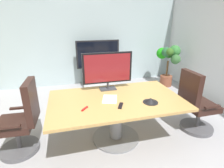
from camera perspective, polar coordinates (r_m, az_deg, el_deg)
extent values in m
plane|color=#99999E|center=(2.95, 2.48, -18.92)|extent=(7.05, 7.05, 0.00)
cube|color=#9EB2B7|center=(5.27, -7.28, 14.41)|extent=(5.28, 0.10, 2.64)
cube|color=#B2894C|center=(2.70, 1.35, -5.19)|extent=(2.00, 1.19, 0.04)
cylinder|color=slate|center=(2.88, 1.29, -11.66)|extent=(0.20, 0.20, 0.68)
cylinder|color=slate|center=(3.07, 1.24, -16.81)|extent=(0.76, 0.76, 0.03)
cylinder|color=#4C4C51|center=(3.16, -27.56, -17.99)|extent=(0.56, 0.56, 0.06)
cylinder|color=#4C4C51|center=(3.04, -28.23, -14.85)|extent=(0.07, 0.07, 0.36)
cube|color=black|center=(2.92, -28.97, -11.29)|extent=(0.50, 0.50, 0.10)
cube|color=black|center=(2.70, -24.70, -5.17)|extent=(0.11, 0.46, 0.60)
cube|color=black|center=(3.08, -27.72, -6.87)|extent=(0.28, 0.06, 0.03)
cube|color=black|center=(2.65, -30.50, -11.95)|extent=(0.28, 0.06, 0.03)
cylinder|color=#4C4C51|center=(3.61, 25.59, -12.48)|extent=(0.56, 0.56, 0.06)
cylinder|color=#4C4C51|center=(3.50, 26.13, -9.58)|extent=(0.07, 0.07, 0.36)
cube|color=black|center=(3.41, 26.70, -6.36)|extent=(0.48, 0.48, 0.10)
cube|color=black|center=(3.11, 23.90, -1.71)|extent=(0.09, 0.46, 0.60)
cube|color=black|center=(3.18, 29.76, -6.43)|extent=(0.28, 0.05, 0.03)
cube|color=black|center=(3.52, 24.08, -2.90)|extent=(0.28, 0.05, 0.03)
cube|color=#333338|center=(3.05, -1.35, -1.50)|extent=(0.28, 0.18, 0.02)
cylinder|color=#333338|center=(3.03, -1.36, -0.48)|extent=(0.04, 0.04, 0.10)
cube|color=black|center=(2.94, -1.46, 5.24)|extent=(0.84, 0.04, 0.52)
cube|color=maroon|center=(2.93, -1.37, 5.14)|extent=(0.77, 0.01, 0.47)
cube|color=#B7BABC|center=(5.17, -4.42, 2.53)|extent=(0.90, 0.36, 0.55)
cube|color=black|center=(4.99, -4.59, 9.62)|extent=(1.20, 0.06, 0.76)
cube|color=black|center=(4.96, -4.52, 9.55)|extent=(1.12, 0.01, 0.69)
cylinder|color=brown|center=(5.41, 17.04, 1.06)|extent=(0.34, 0.34, 0.30)
cylinder|color=brown|center=(5.30, 17.45, 4.83)|extent=(0.05, 0.05, 0.44)
sphere|color=#306E32|center=(5.24, 19.63, 10.05)|extent=(0.32, 0.32, 0.32)
sphere|color=#1D5F19|center=(5.33, 17.99, 9.31)|extent=(0.25, 0.25, 0.25)
sphere|color=#1B9715|center=(5.36, 15.92, 9.56)|extent=(0.32, 0.32, 0.32)
sphere|color=#275C33|center=(5.12, 17.24, 9.88)|extent=(0.26, 0.26, 0.26)
sphere|color=#305C1F|center=(5.03, 18.21, 9.84)|extent=(0.21, 0.21, 0.21)
sphere|color=#325E30|center=(5.12, 19.91, 7.54)|extent=(0.26, 0.26, 0.26)
cone|color=black|center=(2.63, 12.42, -5.17)|extent=(0.19, 0.19, 0.07)
cylinder|color=black|center=(2.64, 12.36, -5.77)|extent=(0.22, 0.22, 0.01)
cube|color=black|center=(2.48, 2.80, -7.01)|extent=(0.12, 0.17, 0.02)
cube|color=red|center=(2.42, -8.85, -7.91)|extent=(0.10, 0.11, 0.02)
cube|color=white|center=(2.68, -0.73, -4.89)|extent=(0.29, 0.35, 0.01)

